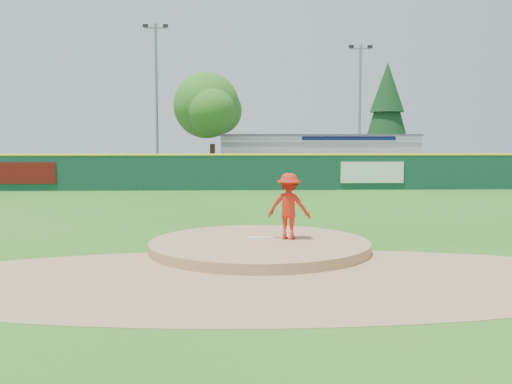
{
  "coord_description": "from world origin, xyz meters",
  "views": [
    {
      "loc": [
        -0.68,
        -14.06,
        2.71
      ],
      "look_at": [
        0.0,
        2.0,
        1.3
      ],
      "focal_mm": 40.0,
      "sensor_mm": 36.0,
      "label": 1
    }
  ],
  "objects_px": {
    "van": "(234,172)",
    "playground_slide": "(18,171)",
    "deciduous_tree": "(212,115)",
    "conifer_tree": "(387,110)",
    "light_pole_right": "(360,105)",
    "pool_building_grp": "(314,155)",
    "pitcher": "(289,206)",
    "light_pole_left": "(157,95)"
  },
  "relations": [
    {
      "from": "conifer_tree",
      "to": "light_pole_left",
      "type": "relative_size",
      "value": 0.86
    },
    {
      "from": "van",
      "to": "light_pole_left",
      "type": "xyz_separation_m",
      "value": [
        -5.48,
        2.35,
        5.33
      ]
    },
    {
      "from": "deciduous_tree",
      "to": "van",
      "type": "bearing_deg",
      "value": -13.24
    },
    {
      "from": "deciduous_tree",
      "to": "conifer_tree",
      "type": "height_order",
      "value": "conifer_tree"
    },
    {
      "from": "conifer_tree",
      "to": "light_pole_right",
      "type": "bearing_deg",
      "value": -119.74
    },
    {
      "from": "van",
      "to": "pool_building_grp",
      "type": "xyz_separation_m",
      "value": [
        6.52,
        7.34,
        0.94
      ]
    },
    {
      "from": "deciduous_tree",
      "to": "light_pole_left",
      "type": "height_order",
      "value": "light_pole_left"
    },
    {
      "from": "van",
      "to": "playground_slide",
      "type": "height_order",
      "value": "playground_slide"
    },
    {
      "from": "pitcher",
      "to": "conifer_tree",
      "type": "relative_size",
      "value": 0.18
    },
    {
      "from": "conifer_tree",
      "to": "light_pole_left",
      "type": "distance_m",
      "value": 21.03
    },
    {
      "from": "playground_slide",
      "to": "pool_building_grp",
      "type": "bearing_deg",
      "value": 22.78
    },
    {
      "from": "van",
      "to": "pool_building_grp",
      "type": "distance_m",
      "value": 9.87
    },
    {
      "from": "pool_building_grp",
      "to": "playground_slide",
      "type": "xyz_separation_m",
      "value": [
        -20.54,
        -8.63,
        -0.79
      ]
    },
    {
      "from": "pitcher",
      "to": "van",
      "type": "relative_size",
      "value": 0.33
    },
    {
      "from": "pitcher",
      "to": "light_pole_left",
      "type": "relative_size",
      "value": 0.15
    },
    {
      "from": "playground_slide",
      "to": "light_pole_left",
      "type": "relative_size",
      "value": 0.28
    },
    {
      "from": "conifer_tree",
      "to": "light_pole_right",
      "type": "xyz_separation_m",
      "value": [
        -4.0,
        -7.0,
        0.0
      ]
    },
    {
      "from": "playground_slide",
      "to": "light_pole_right",
      "type": "distance_m",
      "value": 24.65
    },
    {
      "from": "van",
      "to": "pool_building_grp",
      "type": "bearing_deg",
      "value": -64.39
    },
    {
      "from": "pitcher",
      "to": "deciduous_tree",
      "type": "bearing_deg",
      "value": -66.0
    },
    {
      "from": "van",
      "to": "pitcher",
      "type": "bearing_deg",
      "value": 160.22
    },
    {
      "from": "pitcher",
      "to": "conifer_tree",
      "type": "distance_m",
      "value": 38.07
    },
    {
      "from": "pitcher",
      "to": "pool_building_grp",
      "type": "xyz_separation_m",
      "value": [
        5.24,
        31.77,
        0.57
      ]
    },
    {
      "from": "conifer_tree",
      "to": "pool_building_grp",
      "type": "bearing_deg",
      "value": -150.22
    },
    {
      "from": "van",
      "to": "pool_building_grp",
      "type": "relative_size",
      "value": 0.33
    },
    {
      "from": "van",
      "to": "light_pole_right",
      "type": "distance_m",
      "value": 11.52
    },
    {
      "from": "playground_slide",
      "to": "light_pole_right",
      "type": "xyz_separation_m",
      "value": [
        23.54,
        5.63,
        4.67
      ]
    },
    {
      "from": "pitcher",
      "to": "light_pole_right",
      "type": "xyz_separation_m",
      "value": [
        8.24,
        28.77,
        4.45
      ]
    },
    {
      "from": "deciduous_tree",
      "to": "pitcher",
      "type": "bearing_deg",
      "value": -83.64
    },
    {
      "from": "pool_building_grp",
      "to": "deciduous_tree",
      "type": "height_order",
      "value": "deciduous_tree"
    },
    {
      "from": "conifer_tree",
      "to": "light_pole_left",
      "type": "bearing_deg",
      "value": -154.65
    },
    {
      "from": "light_pole_left",
      "to": "pitcher",
      "type": "bearing_deg",
      "value": -75.83
    },
    {
      "from": "pitcher",
      "to": "playground_slide",
      "type": "distance_m",
      "value": 27.74
    },
    {
      "from": "playground_slide",
      "to": "conifer_tree",
      "type": "distance_m",
      "value": 30.66
    },
    {
      "from": "van",
      "to": "deciduous_tree",
      "type": "height_order",
      "value": "deciduous_tree"
    },
    {
      "from": "van",
      "to": "light_pole_right",
      "type": "xyz_separation_m",
      "value": [
        9.52,
        4.35,
        4.82
      ]
    },
    {
      "from": "van",
      "to": "playground_slide",
      "type": "relative_size",
      "value": 1.62
    },
    {
      "from": "pitcher",
      "to": "van",
      "type": "xyz_separation_m",
      "value": [
        -1.28,
        24.43,
        -0.37
      ]
    },
    {
      "from": "pitcher",
      "to": "conifer_tree",
      "type": "bearing_deg",
      "value": -91.25
    },
    {
      "from": "playground_slide",
      "to": "conifer_tree",
      "type": "relative_size",
      "value": 0.33
    },
    {
      "from": "van",
      "to": "deciduous_tree",
      "type": "xyz_separation_m",
      "value": [
        -1.48,
        0.35,
        3.83
      ]
    },
    {
      "from": "light_pole_right",
      "to": "light_pole_left",
      "type": "bearing_deg",
      "value": -172.41
    }
  ]
}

